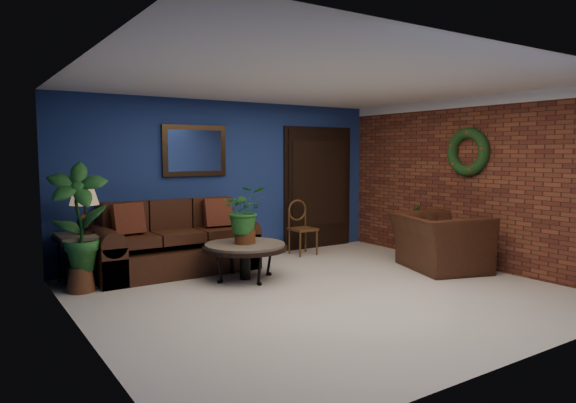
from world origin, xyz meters
TOP-DOWN VIEW (x-y plane):
  - floor at (0.00, 0.00)m, footprint 5.50×5.50m
  - wall_back at (0.00, 2.50)m, footprint 5.50×0.04m
  - wall_left at (-2.75, 0.00)m, footprint 0.04×5.00m
  - wall_right_brick at (2.75, 0.00)m, footprint 0.04×5.00m
  - ceiling at (0.00, 0.00)m, footprint 5.50×5.00m
  - crown_molding at (2.72, 0.00)m, footprint 0.03×5.00m
  - wall_mirror at (-0.60, 2.46)m, footprint 1.02×0.06m
  - closet_door at (1.75, 2.47)m, footprint 1.44×0.06m
  - wreath at (2.69, 0.05)m, footprint 0.16×0.72m
  - sofa at (-1.11, 2.08)m, footprint 2.25×0.97m
  - coffee_table at (-0.48, 1.11)m, footprint 1.13×1.13m
  - end_table at (-2.30, 2.05)m, footprint 0.71×0.71m
  - table_lamp at (-2.30, 2.05)m, footprint 0.36×0.36m
  - side_chair at (1.13, 2.12)m, footprint 0.39×0.39m
  - armchair at (2.15, 0.08)m, footprint 1.41×1.51m
  - coffee_plant at (-0.48, 1.11)m, footprint 0.72×0.67m
  - floor_plant at (2.35, 0.85)m, footprint 0.44×0.38m
  - tall_plant at (-2.45, 1.68)m, footprint 0.81×0.67m

SIDE VIEW (x-z plane):
  - floor at x=0.00m, z-range 0.00..0.00m
  - sofa at x=-1.11m, z-range -0.17..0.84m
  - armchair at x=2.15m, z-range 0.00..0.80m
  - coffee_table at x=-0.48m, z-range 0.18..0.67m
  - floor_plant at x=2.35m, z-range 0.02..0.89m
  - end_table at x=-2.30m, z-range 0.17..0.83m
  - side_chair at x=1.13m, z-range 0.06..0.97m
  - tall_plant at x=-2.45m, z-range 0.07..1.65m
  - coffee_plant at x=-0.48m, z-range 0.53..1.30m
  - table_lamp at x=-2.30m, z-range 0.74..1.35m
  - closet_door at x=1.75m, z-range -0.04..2.14m
  - wall_back at x=0.00m, z-range 0.00..2.50m
  - wall_left at x=-2.75m, z-range 0.00..2.50m
  - wall_right_brick at x=2.75m, z-range 0.00..2.50m
  - wreath at x=2.69m, z-range 1.34..2.06m
  - wall_mirror at x=-0.60m, z-range 1.33..2.10m
  - crown_molding at x=2.72m, z-range 2.36..2.50m
  - ceiling at x=0.00m, z-range 2.49..2.51m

